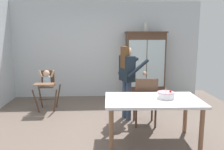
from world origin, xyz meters
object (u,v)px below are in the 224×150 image
Objects in this scene: dining_table at (153,104)px; dining_chair_far_side at (146,99)px; ceramic_vase at (146,27)px; adult_person at (127,74)px; high_chair_with_toddler at (47,83)px; birthday_cake at (166,95)px; china_cabinet at (145,65)px.

dining_table is 1.63× the size of dining_chair_far_side.
ceramic_vase is 2.05m from adult_person.
high_chair_with_toddler is 0.62× the size of adult_person.
dining_chair_far_side reaches higher than dining_table.
adult_person is 1.59× the size of dining_chair_far_side.
china_cabinet is at bearing 85.81° from birthday_cake.
ceramic_vase reaches higher than birthday_cake.
birthday_cake is 0.29× the size of dining_chair_far_side.
adult_person is 0.98× the size of dining_table.
birthday_cake is (-0.19, -2.73, -1.18)m from ceramic_vase.
adult_person is (1.81, -0.70, 0.31)m from high_chair_with_toddler.
dining_chair_far_side is at bearing 106.51° from birthday_cake.
ceramic_vase is at bearing 86.01° from birthday_cake.
high_chair_with_toddler reaches higher than birthday_cake.
ceramic_vase reaches higher than adult_person.
ceramic_vase is 0.28× the size of high_chair_with_toddler.
ceramic_vase reaches higher than dining_chair_far_side.
dining_table is at bearing -175.49° from birthday_cake.
high_chair_with_toddler is at bearing -159.45° from china_cabinet.
china_cabinet reaches higher than adult_person.
adult_person is at bearing 104.30° from dining_table.
dining_chair_far_side is at bearing -100.77° from china_cabinet.
birthday_cake is 0.72m from dining_chair_far_side.
china_cabinet is 2.70m from high_chair_with_toddler.
china_cabinet is 1.95× the size of high_chair_with_toddler.
ceramic_vase is 2.98m from high_chair_with_toddler.
high_chair_with_toddler is at bearing -159.30° from ceramic_vase.
dining_table is (2.09, -1.80, -0.01)m from high_chair_with_toddler.
china_cabinet is 1.93× the size of dining_chair_far_side.
birthday_cake is (-0.20, -2.73, -0.14)m from china_cabinet.
birthday_cake is at bearing -94.19° from china_cabinet.
adult_person is 0.67m from dining_chair_far_side.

